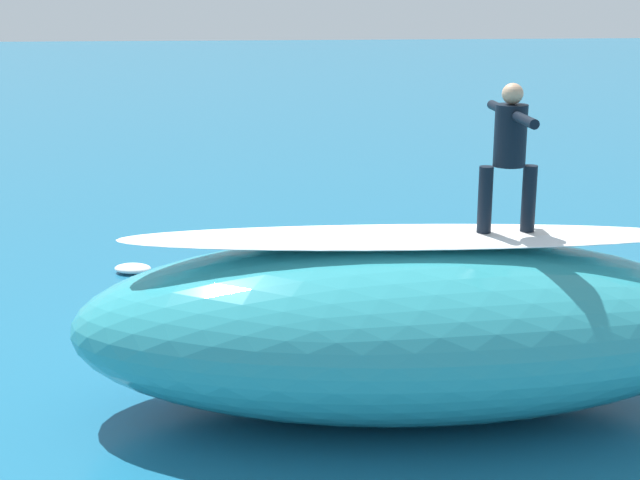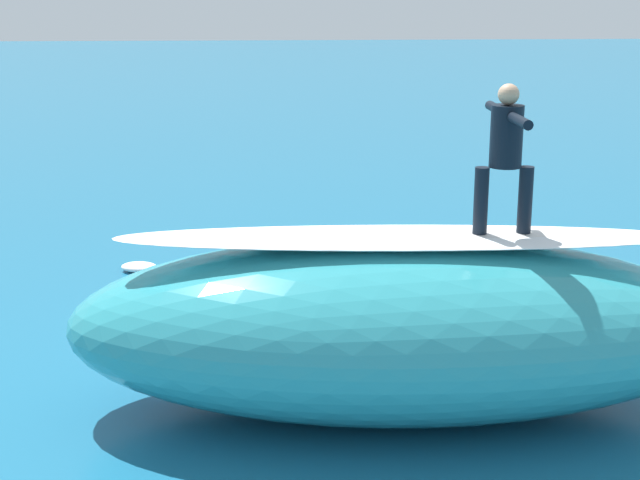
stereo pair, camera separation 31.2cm
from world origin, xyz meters
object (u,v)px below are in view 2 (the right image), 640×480
Objects in this scene: surfboard_paddling at (191,296)px; surfer_paddling at (199,286)px; surfboard_riding at (501,237)px; surfer_riding at (506,147)px.

surfer_paddling is at bearing 180.00° from surfboard_paddling.
surfboard_riding reaches higher than surfboard_paddling.
surfboard_paddling is at bearing -48.69° from surfer_riding.
surfboard_paddling is at bearing -0.00° from surfer_paddling.
surfboard_riding is 5.37m from surfer_paddling.
surfboard_riding is 5.55m from surfboard_paddling.
surfer_paddling is at bearing -49.22° from surfboard_riding.
surfer_riding is at bearing 179.03° from surfboard_riding.
surfboard_riding is 1.28× the size of surfer_riding.
surfer_riding is at bearing 158.52° from surfer_paddling.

